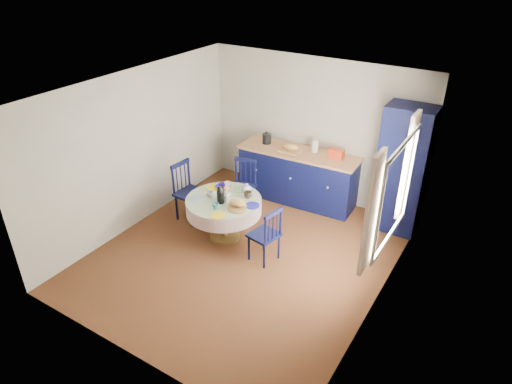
{
  "coord_description": "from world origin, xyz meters",
  "views": [
    {
      "loc": [
        3.07,
        -4.6,
        4.13
      ],
      "look_at": [
        0.08,
        0.2,
        1.0
      ],
      "focal_mm": 32.0,
      "sensor_mm": 36.0,
      "label": 1
    }
  ],
  "objects_px": {
    "chair_right": "(266,235)",
    "chair_far": "(243,186)",
    "mug_d": "(228,185)",
    "chair_left": "(189,191)",
    "mug_b": "(216,206)",
    "kitchen_counter": "(298,175)",
    "pantry_cabinet": "(402,170)",
    "dining_table": "(224,206)",
    "cobalt_bowl": "(223,187)",
    "mug_a": "(210,194)",
    "mug_c": "(248,195)"
  },
  "relations": [
    {
      "from": "chair_right",
      "to": "cobalt_bowl",
      "type": "xyz_separation_m",
      "value": [
        -1.05,
        0.43,
        0.28
      ]
    },
    {
      "from": "mug_b",
      "to": "mug_d",
      "type": "height_order",
      "value": "mug_d"
    },
    {
      "from": "pantry_cabinet",
      "to": "chair_left",
      "type": "relative_size",
      "value": 2.06
    },
    {
      "from": "cobalt_bowl",
      "to": "mug_a",
      "type": "bearing_deg",
      "value": -92.95
    },
    {
      "from": "chair_right",
      "to": "mug_d",
      "type": "relative_size",
      "value": 8.22
    },
    {
      "from": "mug_d",
      "to": "chair_right",
      "type": "bearing_deg",
      "value": -26.15
    },
    {
      "from": "chair_left",
      "to": "mug_b",
      "type": "relative_size",
      "value": 9.93
    },
    {
      "from": "kitchen_counter",
      "to": "chair_right",
      "type": "distance_m",
      "value": 1.89
    },
    {
      "from": "cobalt_bowl",
      "to": "mug_c",
      "type": "bearing_deg",
      "value": -4.72
    },
    {
      "from": "dining_table",
      "to": "kitchen_counter",
      "type": "bearing_deg",
      "value": 76.83
    },
    {
      "from": "pantry_cabinet",
      "to": "chair_far",
      "type": "bearing_deg",
      "value": -159.78
    },
    {
      "from": "kitchen_counter",
      "to": "pantry_cabinet",
      "type": "xyz_separation_m",
      "value": [
        1.76,
        0.04,
        0.54
      ]
    },
    {
      "from": "dining_table",
      "to": "chair_far",
      "type": "xyz_separation_m",
      "value": [
        -0.21,
        0.84,
        -0.1
      ]
    },
    {
      "from": "mug_c",
      "to": "cobalt_bowl",
      "type": "xyz_separation_m",
      "value": [
        -0.5,
        0.04,
        -0.03
      ]
    },
    {
      "from": "chair_far",
      "to": "mug_b",
      "type": "relative_size",
      "value": 9.4
    },
    {
      "from": "pantry_cabinet",
      "to": "chair_left",
      "type": "distance_m",
      "value": 3.42
    },
    {
      "from": "chair_far",
      "to": "mug_c",
      "type": "xyz_separation_m",
      "value": [
        0.49,
        -0.6,
        0.27
      ]
    },
    {
      "from": "pantry_cabinet",
      "to": "chair_far",
      "type": "distance_m",
      "value": 2.59
    },
    {
      "from": "mug_d",
      "to": "cobalt_bowl",
      "type": "bearing_deg",
      "value": -131.82
    },
    {
      "from": "chair_right",
      "to": "mug_d",
      "type": "xyz_separation_m",
      "value": [
        -1.0,
        0.49,
        0.3
      ]
    },
    {
      "from": "chair_left",
      "to": "mug_d",
      "type": "height_order",
      "value": "chair_left"
    },
    {
      "from": "kitchen_counter",
      "to": "mug_a",
      "type": "xyz_separation_m",
      "value": [
        -0.63,
        -1.72,
        0.25
      ]
    },
    {
      "from": "chair_left",
      "to": "cobalt_bowl",
      "type": "bearing_deg",
      "value": -76.63
    },
    {
      "from": "cobalt_bowl",
      "to": "mug_b",
      "type": "bearing_deg",
      "value": -63.78
    },
    {
      "from": "kitchen_counter",
      "to": "pantry_cabinet",
      "type": "height_order",
      "value": "pantry_cabinet"
    },
    {
      "from": "chair_far",
      "to": "mug_a",
      "type": "height_order",
      "value": "chair_far"
    },
    {
      "from": "mug_d",
      "to": "cobalt_bowl",
      "type": "height_order",
      "value": "mug_d"
    },
    {
      "from": "chair_right",
      "to": "chair_far",
      "type": "bearing_deg",
      "value": -122.32
    },
    {
      "from": "chair_left",
      "to": "mug_d",
      "type": "xyz_separation_m",
      "value": [
        0.69,
        0.15,
        0.24
      ]
    },
    {
      "from": "mug_b",
      "to": "chair_left",
      "type": "bearing_deg",
      "value": 152.65
    },
    {
      "from": "mug_a",
      "to": "mug_c",
      "type": "relative_size",
      "value": 0.85
    },
    {
      "from": "chair_far",
      "to": "dining_table",
      "type": "bearing_deg",
      "value": -89.11
    },
    {
      "from": "pantry_cabinet",
      "to": "dining_table",
      "type": "xyz_separation_m",
      "value": [
        -2.15,
        -1.72,
        -0.45
      ]
    },
    {
      "from": "mug_c",
      "to": "pantry_cabinet",
      "type": "bearing_deg",
      "value": 38.43
    },
    {
      "from": "mug_a",
      "to": "mug_b",
      "type": "xyz_separation_m",
      "value": [
        0.3,
        -0.25,
        0.0
      ]
    },
    {
      "from": "mug_b",
      "to": "mug_c",
      "type": "distance_m",
      "value": 0.57
    },
    {
      "from": "pantry_cabinet",
      "to": "cobalt_bowl",
      "type": "height_order",
      "value": "pantry_cabinet"
    },
    {
      "from": "kitchen_counter",
      "to": "mug_b",
      "type": "relative_size",
      "value": 21.45
    },
    {
      "from": "chair_far",
      "to": "chair_right",
      "type": "relative_size",
      "value": 1.07
    },
    {
      "from": "pantry_cabinet",
      "to": "chair_left",
      "type": "height_order",
      "value": "pantry_cabinet"
    },
    {
      "from": "chair_right",
      "to": "cobalt_bowl",
      "type": "distance_m",
      "value": 1.17
    },
    {
      "from": "mug_b",
      "to": "mug_a",
      "type": "bearing_deg",
      "value": 139.48
    },
    {
      "from": "chair_right",
      "to": "cobalt_bowl",
      "type": "height_order",
      "value": "chair_right"
    },
    {
      "from": "mug_b",
      "to": "dining_table",
      "type": "bearing_deg",
      "value": 101.72
    },
    {
      "from": "dining_table",
      "to": "chair_left",
      "type": "xyz_separation_m",
      "value": [
        -0.86,
        0.18,
        -0.08
      ]
    },
    {
      "from": "chair_left",
      "to": "chair_far",
      "type": "xyz_separation_m",
      "value": [
        0.64,
        0.66,
        -0.03
      ]
    },
    {
      "from": "chair_right",
      "to": "kitchen_counter",
      "type": "bearing_deg",
      "value": -155.4
    },
    {
      "from": "kitchen_counter",
      "to": "chair_far",
      "type": "height_order",
      "value": "kitchen_counter"
    },
    {
      "from": "kitchen_counter",
      "to": "pantry_cabinet",
      "type": "distance_m",
      "value": 1.84
    },
    {
      "from": "kitchen_counter",
      "to": "chair_right",
      "type": "xyz_separation_m",
      "value": [
        0.44,
        -1.84,
        -0.04
      ]
    }
  ]
}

